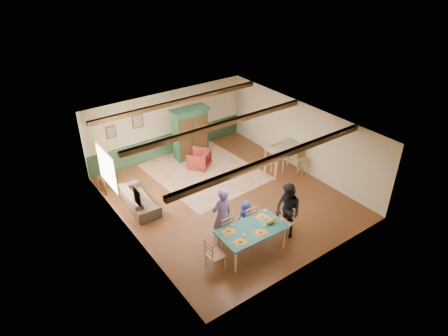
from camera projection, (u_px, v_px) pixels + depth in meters
floor at (226, 197)px, 14.03m from camera, size 8.00×8.00×0.00m
wall_back at (168, 124)px, 16.14m from camera, size 7.00×0.02×2.70m
wall_left at (129, 199)px, 11.58m from camera, size 0.02×8.00×2.70m
wall_right at (301, 137)px, 15.10m from camera, size 0.02×8.00×2.70m
ceiling at (226, 127)px, 12.66m from camera, size 7.00×8.00×0.02m
wainscot_back at (170, 144)px, 16.58m from camera, size 6.95×0.03×0.90m
ceiling_beam_front at (275, 158)px, 11.10m from camera, size 6.95×0.16×0.16m
ceiling_beam_mid at (219, 125)px, 12.98m from camera, size 6.95×0.16×0.16m
ceiling_beam_back at (179, 102)px, 14.80m from camera, size 6.95×0.16×0.16m
window_left at (107, 168)px, 12.69m from camera, size 0.06×1.60×1.30m
picture_left_wall at (137, 197)px, 10.98m from camera, size 0.04×0.42×0.52m
picture_back_a at (138, 121)px, 15.24m from camera, size 0.45×0.04×0.55m
picture_back_b at (111, 132)px, 14.76m from camera, size 0.38×0.04×0.48m
dining_table at (251, 240)px, 11.46m from camera, size 1.96×1.13×0.81m
dining_chair_far_left at (224, 228)px, 11.75m from camera, size 0.46×0.49×1.02m
dining_chair_far_right at (247, 218)px, 12.16m from camera, size 0.46×0.49×1.02m
dining_chair_end_left at (215, 254)px, 10.81m from camera, size 0.49×0.46×1.02m
dining_chair_end_right at (284, 222)px, 12.00m from camera, size 0.49×0.46×1.02m
person_man at (222, 215)px, 11.60m from camera, size 0.69×0.46×1.85m
person_woman at (288, 211)px, 11.86m from camera, size 0.70×0.88×1.77m
person_child at (245, 216)px, 12.21m from camera, size 0.54×0.36×1.08m
cat at (271, 221)px, 11.41m from camera, size 0.39×0.16×0.19m
place_setting_near_left at (240, 241)px, 10.75m from camera, size 0.44×0.33×0.11m
place_setting_near_center at (261, 231)px, 11.09m from camera, size 0.44×0.33×0.11m
place_setting_far_left at (229, 230)px, 11.13m from camera, size 0.44×0.33×0.11m
place_setting_far_right at (262, 215)px, 11.70m from camera, size 0.44×0.33×0.11m
area_rug at (204, 172)px, 15.50m from camera, size 3.82×4.45×0.01m
armoire at (191, 133)px, 16.03m from camera, size 1.53×0.67×2.12m
armchair at (199, 159)px, 15.63m from camera, size 1.10×1.11×0.73m
sofa at (139, 199)px, 13.42m from camera, size 0.90×2.07×0.59m
end_table at (108, 184)px, 14.22m from camera, size 0.53×0.53×0.59m
table_lamp at (106, 170)px, 13.93m from camera, size 0.31×0.31×0.54m
counter_table at (283, 160)px, 15.18m from camera, size 1.38×0.82×1.14m
bar_stool_left at (278, 160)px, 15.13m from camera, size 0.46×0.50×1.18m
bar_stool_right at (303, 162)px, 15.08m from camera, size 0.39×0.43×1.05m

